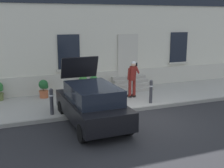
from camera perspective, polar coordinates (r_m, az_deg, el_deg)
ground_plane at (r=11.29m, az=4.86°, el=-6.97°), size 80.00×80.00×0.00m
sidewalk at (r=13.71m, az=-0.29°, el=-3.01°), size 24.00×3.60×0.15m
curb_edge at (r=12.07m, az=2.90°, el=-5.25°), size 24.00×0.12×0.15m
building_facade at (r=15.54m, az=-3.67°, el=12.47°), size 24.00×1.52×7.50m
entrance_stoop at (r=15.45m, az=3.73°, el=-0.02°), size 1.94×1.28×0.64m
hatchback_car_black at (r=10.51m, az=-4.00°, el=-3.88°), size 1.87×4.10×2.34m
bollard_near_person at (r=12.83m, az=7.68°, el=-1.29°), size 0.15×0.15×1.04m
bollard_far_left at (r=11.43m, az=-11.84°, el=-3.21°), size 0.15×0.15×1.04m
person_on_phone at (r=13.53m, az=4.07°, el=1.42°), size 0.51×0.50×1.75m
planter_terracotta at (r=13.97m, az=-13.32°, el=-0.81°), size 0.44×0.44×0.86m
planter_cream at (r=14.54m, az=-5.65°, el=0.00°), size 0.44×0.44×0.86m
planter_charcoal at (r=14.57m, az=-3.55°, el=0.06°), size 0.44×0.44×0.86m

